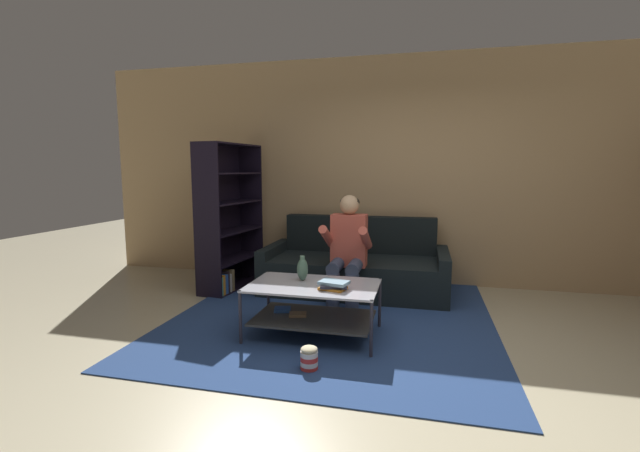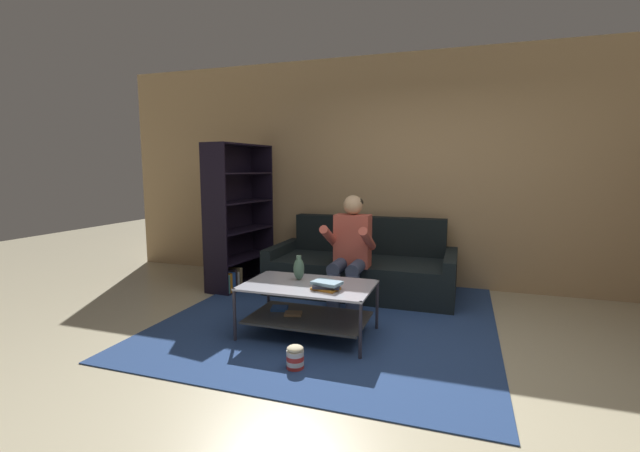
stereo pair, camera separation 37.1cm
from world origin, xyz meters
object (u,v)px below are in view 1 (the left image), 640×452
at_px(couch, 355,268).
at_px(bookshelf, 225,225).
at_px(coffee_table, 313,301).
at_px(book_stack, 334,285).
at_px(popcorn_tub, 309,358).
at_px(person_seated_center, 347,247).
at_px(vase, 302,269).

relative_size(couch, bookshelf, 1.22).
xyz_separation_m(coffee_table, book_stack, (0.21, -0.11, 0.19)).
distance_m(book_stack, popcorn_tub, 0.68).
bearing_deg(popcorn_tub, person_seated_center, 89.58).
height_order(person_seated_center, coffee_table, person_seated_center).
relative_size(person_seated_center, popcorn_tub, 6.53).
bearing_deg(popcorn_tub, bookshelf, 129.58).
xyz_separation_m(couch, book_stack, (0.06, -1.60, 0.23)).
height_order(coffee_table, bookshelf, bookshelf).
bearing_deg(vase, person_seated_center, 70.85).
xyz_separation_m(bookshelf, popcorn_tub, (1.59, -1.92, -0.70)).
bearing_deg(bookshelf, coffee_table, -41.32).
xyz_separation_m(book_stack, popcorn_tub, (-0.07, -0.53, -0.42)).
relative_size(person_seated_center, vase, 5.26).
distance_m(couch, popcorn_tub, 2.14).
bearing_deg(couch, book_stack, -87.83).
relative_size(couch, coffee_table, 1.91).
relative_size(coffee_table, book_stack, 4.26).
xyz_separation_m(person_seated_center, popcorn_tub, (-0.01, -1.55, -0.56)).
relative_size(coffee_table, vase, 4.96).
height_order(book_stack, bookshelf, bookshelf).
distance_m(couch, coffee_table, 1.49).
bearing_deg(popcorn_tub, coffee_table, 102.20).
height_order(couch, popcorn_tub, couch).
bearing_deg(vase, book_stack, -33.55).
bearing_deg(book_stack, couch, 92.17).
distance_m(vase, bookshelf, 1.77).
bearing_deg(person_seated_center, bookshelf, 167.02).
height_order(person_seated_center, book_stack, person_seated_center).
xyz_separation_m(book_stack, bookshelf, (-1.66, 1.38, 0.29)).
bearing_deg(bookshelf, book_stack, -39.87).
distance_m(couch, book_stack, 1.62).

